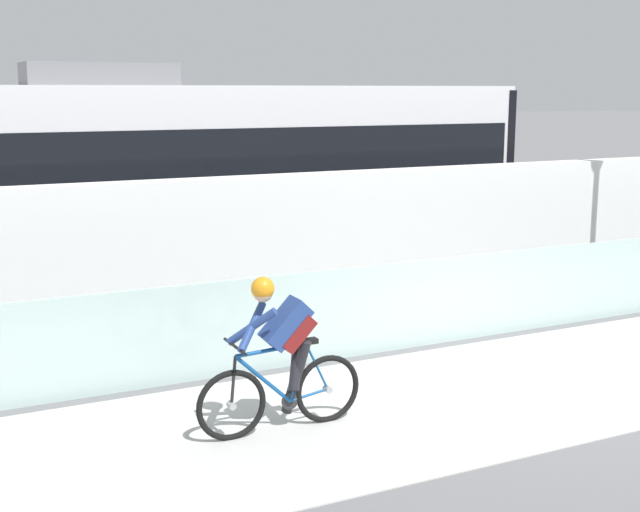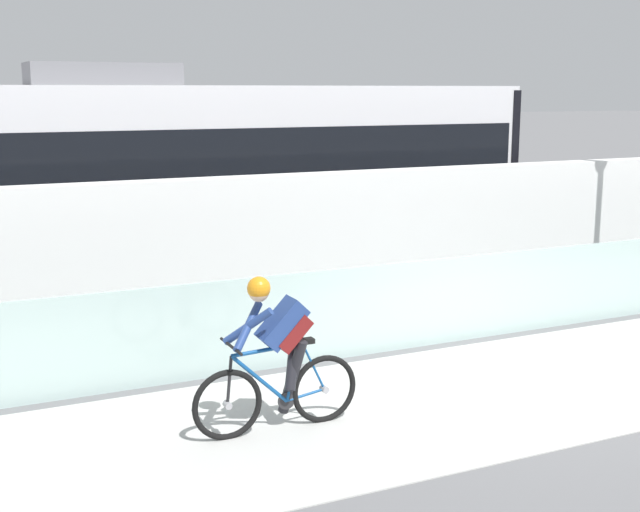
# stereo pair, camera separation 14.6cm
# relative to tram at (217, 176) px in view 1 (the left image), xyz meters

# --- Properties ---
(ground_plane) EXTENTS (200.00, 200.00, 0.00)m
(ground_plane) POSITION_rel_tram_xyz_m (1.45, -6.85, -1.89)
(ground_plane) COLOR slate
(bike_path_deck) EXTENTS (32.00, 3.20, 0.01)m
(bike_path_deck) POSITION_rel_tram_xyz_m (1.45, -6.85, -1.89)
(bike_path_deck) COLOR beige
(bike_path_deck) RESTS_ON ground
(glass_parapet) EXTENTS (32.00, 0.05, 1.17)m
(glass_parapet) POSITION_rel_tram_xyz_m (1.45, -5.00, -1.31)
(glass_parapet) COLOR #ADC6C1
(glass_parapet) RESTS_ON ground
(concrete_barrier_wall) EXTENTS (32.00, 0.36, 2.20)m
(concrete_barrier_wall) POSITION_rel_tram_xyz_m (1.45, -3.20, -0.79)
(concrete_barrier_wall) COLOR white
(concrete_barrier_wall) RESTS_ON ground
(tram_rail_near) EXTENTS (32.00, 0.08, 0.01)m
(tram_rail_near) POSITION_rel_tram_xyz_m (1.45, -0.72, -1.89)
(tram_rail_near) COLOR #595654
(tram_rail_near) RESTS_ON ground
(tram_rail_far) EXTENTS (32.00, 0.08, 0.01)m
(tram_rail_far) POSITION_rel_tram_xyz_m (1.45, 0.72, -1.89)
(tram_rail_far) COLOR #595654
(tram_rail_far) RESTS_ON ground
(tram) EXTENTS (11.06, 2.54, 3.81)m
(tram) POSITION_rel_tram_xyz_m (0.00, 0.00, 0.00)
(tram) COLOR silver
(tram) RESTS_ON ground
(cyclist_on_bike) EXTENTS (1.77, 0.58, 1.61)m
(cyclist_on_bike) POSITION_rel_tram_xyz_m (-1.77, -6.85, -1.11)
(cyclist_on_bike) COLOR black
(cyclist_on_bike) RESTS_ON ground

